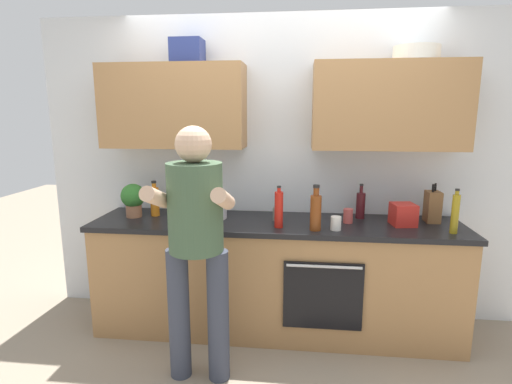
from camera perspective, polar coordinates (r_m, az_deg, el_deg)
name	(u,v)px	position (r m, az deg, el deg)	size (l,w,h in m)	color
ground_plane	(275,328)	(3.44, 2.68, -18.84)	(12.00, 12.00, 0.00)	gray
back_wall_unit	(279,142)	(3.26, 3.31, 7.16)	(4.00, 0.38, 2.50)	silver
counter	(275,276)	(3.24, 2.77, -11.92)	(2.84, 0.67, 0.90)	#A37547
person_standing	(196,235)	(2.51, -8.59, -6.17)	(0.49, 0.45, 1.65)	#383D4C
bottle_oil	(455,213)	(3.08, 26.60, -2.74)	(0.05, 0.05, 0.32)	olive
bottle_hotsauce	(279,209)	(2.91, 3.28, -2.45)	(0.06, 0.06, 0.31)	red
bottle_syrup	(216,209)	(2.93, -5.72, -2.37)	(0.07, 0.07, 0.31)	#8C4C14
bottle_juice	(155,201)	(3.34, -14.28, -1.22)	(0.07, 0.07, 0.29)	orange
bottle_wine	(361,205)	(3.27, 14.73, -1.79)	(0.07, 0.07, 0.28)	#471419
bottle_vinegar	(316,211)	(2.86, 8.53, -2.73)	(0.08, 0.08, 0.33)	brown
cup_stoneware	(277,214)	(3.11, 3.05, -3.15)	(0.07, 0.07, 0.10)	slate
cup_coffee	(336,223)	(2.92, 11.36, -4.40)	(0.08, 0.08, 0.10)	white
cup_ceramic	(348,216)	(3.12, 13.03, -3.34)	(0.07, 0.07, 0.11)	#BF4C47
mixing_bowl	(210,213)	(3.20, -6.61, -2.93)	(0.27, 0.27, 0.09)	silver
knife_block	(433,207)	(3.34, 23.94, -1.92)	(0.10, 0.14, 0.30)	brown
potted_herb	(133,198)	(3.34, -17.16, -0.87)	(0.19, 0.19, 0.27)	#9E6647
grocery_bag_crisps	(403,214)	(3.17, 20.30, -3.03)	(0.16, 0.17, 0.16)	red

